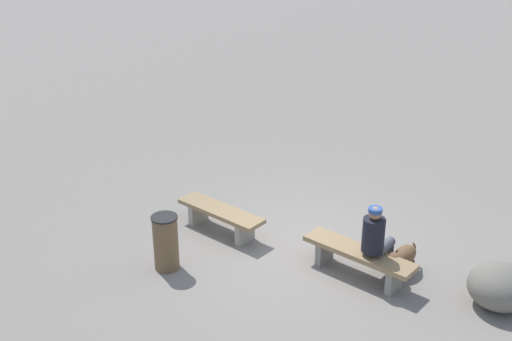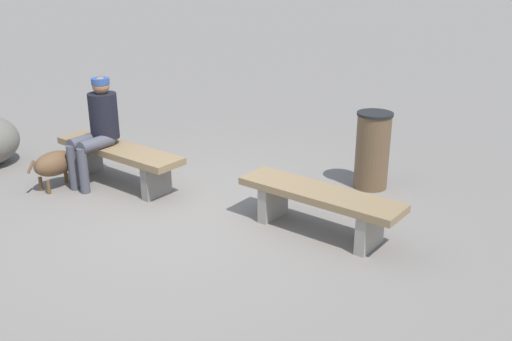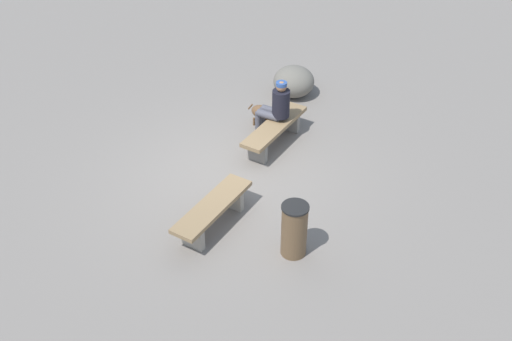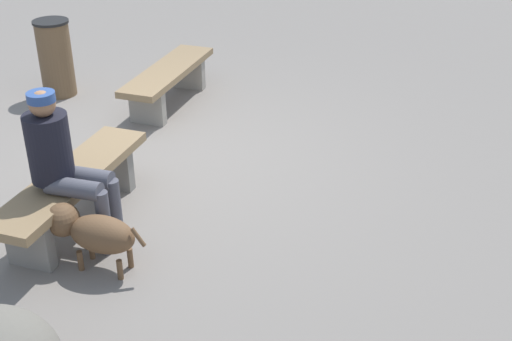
{
  "view_description": "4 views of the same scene",
  "coord_description": "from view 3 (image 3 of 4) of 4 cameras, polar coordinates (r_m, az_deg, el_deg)",
  "views": [
    {
      "loc": [
        4.67,
        -8.26,
        5.57
      ],
      "look_at": [
        -1.46,
        0.82,
        0.71
      ],
      "focal_mm": 45.25,
      "sensor_mm": 36.0,
      "label": 1
    },
    {
      "loc": [
        -3.48,
        4.28,
        2.56
      ],
      "look_at": [
        -0.59,
        -0.5,
        0.47
      ],
      "focal_mm": 39.69,
      "sensor_mm": 36.0,
      "label": 2
    },
    {
      "loc": [
        -7.73,
        -4.13,
        6.46
      ],
      "look_at": [
        -0.18,
        -0.59,
        0.38
      ],
      "focal_mm": 41.98,
      "sensor_mm": 36.0,
      "label": 3
    },
    {
      "loc": [
        5.59,
        2.17,
        3.12
      ],
      "look_at": [
        1.14,
        1.2,
        0.64
      ],
      "focal_mm": 47.38,
      "sensor_mm": 36.0,
      "label": 4
    }
  ],
  "objects": [
    {
      "name": "dog",
      "position": [
        12.05,
        1.06,
        5.47
      ],
      "size": [
        0.35,
        0.82,
        0.5
      ],
      "rotation": [
        0.0,
        0.0,
        4.59
      ],
      "color": "brown",
      "rests_on": "ground"
    },
    {
      "name": "bench_right",
      "position": [
        11.48,
        1.79,
        3.93
      ],
      "size": [
        1.86,
        0.63,
        0.47
      ],
      "rotation": [
        0.0,
        0.0,
        -0.11
      ],
      "color": "gray",
      "rests_on": "ground"
    },
    {
      "name": "ground",
      "position": [
        10.9,
        -2.39,
        -0.46
      ],
      "size": [
        210.0,
        210.0,
        0.06
      ],
      "primitive_type": "cube",
      "color": "gray"
    },
    {
      "name": "trash_bin",
      "position": [
        9.03,
        3.66,
        -5.66
      ],
      "size": [
        0.42,
        0.42,
        0.91
      ],
      "color": "brown",
      "rests_on": "ground"
    },
    {
      "name": "seated_person",
      "position": [
        11.48,
        1.94,
        6.17
      ],
      "size": [
        0.36,
        0.67,
        1.27
      ],
      "rotation": [
        0.0,
        0.0,
        -0.06
      ],
      "color": "black",
      "rests_on": "ground"
    },
    {
      "name": "boulder",
      "position": [
        13.25,
        3.62,
        8.47
      ],
      "size": [
        1.26,
        1.25,
        0.66
      ],
      "primitive_type": "ellipsoid",
      "rotation": [
        0.0,
        0.0,
        0.59
      ],
      "color": "#6B665B",
      "rests_on": "ground"
    },
    {
      "name": "bench_left",
      "position": [
        9.58,
        -4.15,
        -3.79
      ],
      "size": [
        1.73,
        0.62,
        0.45
      ],
      "rotation": [
        0.0,
        0.0,
        -0.11
      ],
      "color": "gray",
      "rests_on": "ground"
    }
  ]
}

